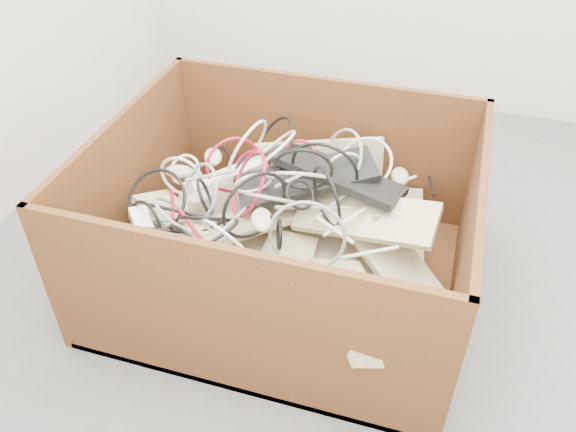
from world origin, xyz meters
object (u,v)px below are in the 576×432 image
(cardboard_box, at_px, (282,251))
(power_strip_right, at_px, (149,242))
(power_strip_left, at_px, (231,175))
(vga_plug, at_px, (403,219))

(cardboard_box, bearing_deg, power_strip_right, -140.51)
(power_strip_left, height_order, power_strip_right, power_strip_left)
(power_strip_right, bearing_deg, vga_plug, 71.13)
(power_strip_left, height_order, vga_plug, power_strip_left)
(power_strip_left, relative_size, vga_plug, 6.20)
(cardboard_box, distance_m, power_strip_right, 0.50)
(cardboard_box, distance_m, power_strip_left, 0.33)
(power_strip_right, distance_m, vga_plug, 0.83)
(power_strip_left, bearing_deg, vga_plug, -37.03)
(cardboard_box, xyz_separation_m, power_strip_right, (-0.35, -0.29, 0.20))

